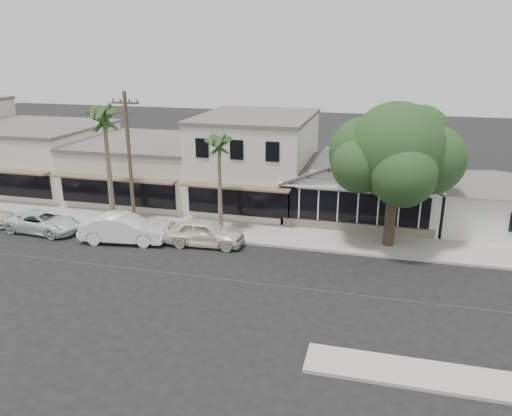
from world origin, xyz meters
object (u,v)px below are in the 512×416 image
(utility_pole, at_px, (130,160))
(car_2, at_px, (43,222))
(car_1, at_px, (124,228))
(shade_tree, at_px, (395,153))
(car_0, at_px, (204,232))

(utility_pole, distance_m, car_2, 7.20)
(car_2, bearing_deg, car_1, -88.09)
(car_2, xyz_separation_m, shade_tree, (21.65, 3.24, 5.02))
(utility_pole, xyz_separation_m, car_0, (5.18, -0.98, -3.97))
(utility_pole, bearing_deg, car_0, -10.74)
(car_0, height_order, shade_tree, shade_tree)
(car_1, height_order, car_2, car_1)
(car_2, bearing_deg, shade_tree, -77.19)
(car_0, height_order, car_2, car_0)
(utility_pole, relative_size, car_2, 1.82)
(car_0, distance_m, shade_tree, 12.12)
(utility_pole, relative_size, car_0, 1.87)
(shade_tree, bearing_deg, utility_pole, -173.71)
(car_0, bearing_deg, car_1, 94.50)
(car_0, bearing_deg, shade_tree, -79.75)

